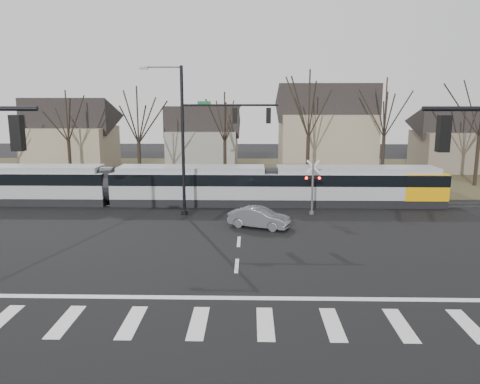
{
  "coord_description": "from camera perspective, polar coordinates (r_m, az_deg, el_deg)",
  "views": [
    {
      "loc": [
        0.65,
        -19.53,
        7.77
      ],
      "look_at": [
        0.0,
        9.0,
        2.3
      ],
      "focal_mm": 35.0,
      "sensor_mm": 36.0,
      "label": 1
    }
  ],
  "objects": [
    {
      "name": "house_c",
      "position": [
        53.25,
        10.42,
        7.94
      ],
      "size": [
        10.8,
        8.64,
        10.1
      ],
      "color": "gray",
      "rests_on": "ground"
    },
    {
      "name": "house_b",
      "position": [
        55.95,
        -4.53,
        6.92
      ],
      "size": [
        8.64,
        7.56,
        7.65
      ],
      "color": "slate",
      "rests_on": "ground"
    },
    {
      "name": "stop_line",
      "position": [
        19.37,
        -0.74,
        -12.79
      ],
      "size": [
        28.0,
        0.35,
        0.01
      ],
      "primitive_type": "cube",
      "color": "silver",
      "rests_on": "ground"
    },
    {
      "name": "grass_verge",
      "position": [
        52.12,
        0.57,
        2.28
      ],
      "size": [
        140.0,
        28.0,
        0.01
      ],
      "primitive_type": "cube",
      "color": "#38331E",
      "rests_on": "ground"
    },
    {
      "name": "lane_dashes",
      "position": [
        36.37,
        0.25,
        -1.47
      ],
      "size": [
        0.18,
        30.0,
        0.01
      ],
      "color": "silver",
      "rests_on": "ground"
    },
    {
      "name": "rail_crossing_signal",
      "position": [
        33.14,
        8.83,
        0.49
      ],
      "size": [
        1.08,
        0.36,
        4.0
      ],
      "color": "#59595B",
      "rests_on": "ground"
    },
    {
      "name": "ground",
      "position": [
        21.03,
        -0.57,
        -10.84
      ],
      "size": [
        140.0,
        140.0,
        0.0
      ],
      "primitive_type": "plane",
      "color": "black"
    },
    {
      "name": "sedan",
      "position": [
        29.5,
        2.37,
        -3.15
      ],
      "size": [
        4.03,
        4.81,
        1.28
      ],
      "primitive_type": "imported",
      "rotation": [
        0.0,
        0.0,
        1.19
      ],
      "color": "#515158",
      "rests_on": "ground"
    },
    {
      "name": "signal_pole_far",
      "position": [
        32.24,
        -4.17,
        7.14
      ],
      "size": [
        9.28,
        0.44,
        10.2
      ],
      "color": "black",
      "rests_on": "ground"
    },
    {
      "name": "tram",
      "position": [
        36.37,
        -6.17,
        1.03
      ],
      "size": [
        38.95,
        2.89,
        2.95
      ],
      "color": "gray",
      "rests_on": "ground"
    },
    {
      "name": "tree_row",
      "position": [
        45.63,
        3.02,
        7.36
      ],
      "size": [
        59.2,
        7.2,
        10.0
      ],
      "color": "black",
      "rests_on": "ground"
    },
    {
      "name": "house_d",
      "position": [
        59.44,
        24.58,
        6.21
      ],
      "size": [
        8.64,
        7.56,
        7.65
      ],
      "color": "brown",
      "rests_on": "ground"
    },
    {
      "name": "rail_pair",
      "position": [
        36.17,
        0.24,
        -1.5
      ],
      "size": [
        90.0,
        1.52,
        0.06
      ],
      "color": "#59595E",
      "rests_on": "ground"
    },
    {
      "name": "house_a",
      "position": [
        57.47,
        -19.91,
        6.91
      ],
      "size": [
        9.72,
        8.64,
        8.6
      ],
      "color": "gray",
      "rests_on": "ground"
    },
    {
      "name": "crosswalk",
      "position": [
        17.38,
        -1.01,
        -15.7
      ],
      "size": [
        27.0,
        2.6,
        0.01
      ],
      "color": "silver",
      "rests_on": "ground"
    }
  ]
}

